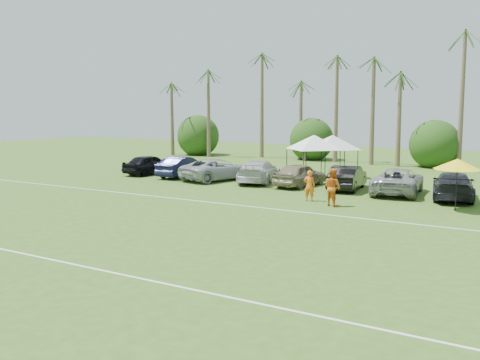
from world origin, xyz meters
The scene contains 25 objects.
field_lines centered at (0.00, 8.00, 0.01)m, with size 80.00×12.10×0.01m.
palm_tree_0 centered at (-22.00, 38.00, 7.48)m, with size 2.40×2.40×8.90m.
palm_tree_1 centered at (-17.00, 38.00, 8.35)m, with size 2.40×2.40×9.90m.
palm_tree_2 centered at (-12.00, 38.00, 9.21)m, with size 2.40×2.40×10.90m.
palm_tree_3 centered at (-8.00, 38.00, 10.06)m, with size 2.40×2.40×11.90m.
palm_tree_4 centered at (-4.00, 38.00, 7.48)m, with size 2.40×2.40×8.90m.
palm_tree_5 centered at (0.00, 38.00, 8.35)m, with size 2.40×2.40×9.90m.
palm_tree_6 centered at (4.00, 38.00, 9.21)m, with size 2.40×2.40×10.90m.
palm_tree_7 centered at (8.00, 38.00, 10.06)m, with size 2.40×2.40×11.90m.
bush_tree_0 centered at (-19.00, 39.00, 1.80)m, with size 4.00×4.00×4.00m.
bush_tree_1 centered at (-6.00, 39.00, 1.80)m, with size 4.00×4.00×4.00m.
bush_tree_2 centered at (6.00, 39.00, 1.80)m, with size 4.00×4.00×4.00m.
sideline_player_a centered at (3.62, 17.16, 0.85)m, with size 0.62×0.41×1.70m, color orange.
sideline_player_b centered at (5.26, 16.38, 0.98)m, with size 0.95×0.74×1.96m, color #D26217.
canopy_tent_left centered at (-0.15, 26.58, 3.16)m, with size 4.55×4.55×3.69m.
canopy_tent_right centered at (0.85, 27.71, 3.12)m, with size 4.50×4.50×3.65m.
market_umbrella centered at (11.01, 18.26, 2.34)m, with size 2.34×2.34×2.60m.
parked_car_0 centered at (-11.90, 22.02, 0.77)m, with size 1.82×4.52×1.54m, color black.
parked_car_1 centered at (-8.73, 22.00, 0.77)m, with size 1.63×4.68×1.54m, color #121433.
parked_car_2 centered at (-5.55, 21.85, 0.77)m, with size 2.56×5.55×1.54m, color #A7ABAE.
parked_car_3 centered at (-2.38, 22.28, 0.77)m, with size 2.16×5.31×1.54m, color silver.
parked_car_4 centered at (0.79, 22.04, 0.77)m, with size 1.82×4.52×1.54m, color gray.
parked_car_5 centered at (3.96, 22.29, 0.77)m, with size 1.63×4.68×1.54m, color black.
parked_car_6 centered at (7.13, 22.18, 0.77)m, with size 2.56×5.55×1.54m, color #98989A.
parked_car_7 centered at (10.30, 21.83, 0.77)m, with size 2.16×5.31×1.54m, color black.
Camera 1 is at (15.24, -9.70, 5.03)m, focal length 40.00 mm.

